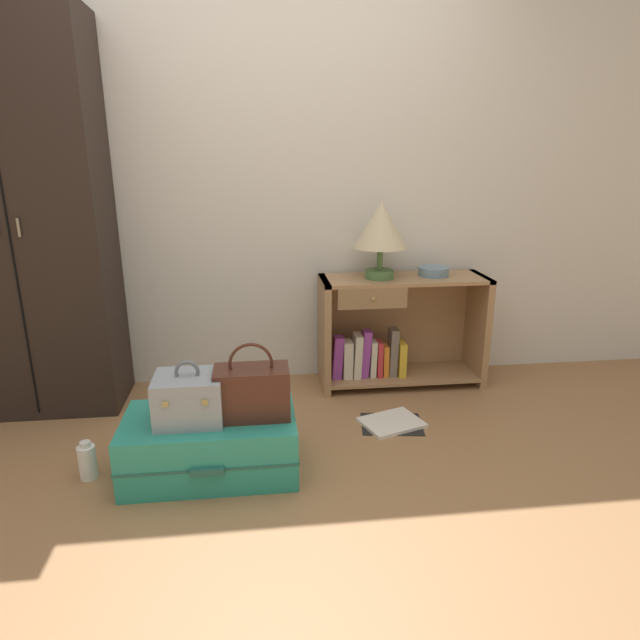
# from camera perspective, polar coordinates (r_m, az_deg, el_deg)

# --- Properties ---
(ground_plane) EXTENTS (9.00, 9.00, 0.00)m
(ground_plane) POSITION_cam_1_polar(r_m,az_deg,el_deg) (2.32, -4.53, -19.86)
(ground_plane) COLOR #9E7047
(back_wall) EXTENTS (6.40, 0.10, 2.60)m
(back_wall) POSITION_cam_1_polar(r_m,az_deg,el_deg) (3.35, -6.26, 15.43)
(back_wall) COLOR silver
(back_wall) RESTS_ON ground_plane
(wardrobe) EXTENTS (0.81, 0.47, 2.08)m
(wardrobe) POSITION_cam_1_polar(r_m,az_deg,el_deg) (3.30, -28.25, 9.00)
(wardrobe) COLOR black
(wardrobe) RESTS_ON ground_plane
(bookshelf) EXTENTS (1.00, 0.35, 0.68)m
(bookshelf) POSITION_cam_1_polar(r_m,az_deg,el_deg) (3.40, 7.70, -1.27)
(bookshelf) COLOR #A37A51
(bookshelf) RESTS_ON ground_plane
(table_lamp) EXTENTS (0.31, 0.31, 0.45)m
(table_lamp) POSITION_cam_1_polar(r_m,az_deg,el_deg) (3.21, 6.35, 9.54)
(table_lamp) COLOR #4C7542
(table_lamp) RESTS_ON bookshelf
(bowl) EXTENTS (0.18, 0.18, 0.05)m
(bowl) POSITION_cam_1_polar(r_m,az_deg,el_deg) (3.37, 11.74, 4.99)
(bowl) COLOR slate
(bowl) RESTS_ON bookshelf
(suitcase_large) EXTENTS (0.77, 0.46, 0.27)m
(suitcase_large) POSITION_cam_1_polar(r_m,az_deg,el_deg) (2.57, -11.30, -12.55)
(suitcase_large) COLOR teal
(suitcase_large) RESTS_ON ground_plane
(train_case) EXTENTS (0.29, 0.25, 0.28)m
(train_case) POSITION_cam_1_polar(r_m,az_deg,el_deg) (2.45, -13.48, -7.90)
(train_case) COLOR #8E99A3
(train_case) RESTS_ON suitcase_large
(handbag) EXTENTS (0.33, 0.18, 0.34)m
(handbag) POSITION_cam_1_polar(r_m,az_deg,el_deg) (2.43, -7.10, -7.40)
(handbag) COLOR #472319
(handbag) RESTS_ON suitcase_large
(bottle) EXTENTS (0.08, 0.08, 0.18)m
(bottle) POSITION_cam_1_polar(r_m,az_deg,el_deg) (2.70, -23.06, -13.39)
(bottle) COLOR white
(bottle) RESTS_ON ground_plane
(open_book_on_floor) EXTENTS (0.37, 0.32, 0.02)m
(open_book_on_floor) POSITION_cam_1_polar(r_m,az_deg,el_deg) (2.99, 7.47, -10.58)
(open_book_on_floor) COLOR white
(open_book_on_floor) RESTS_ON ground_plane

